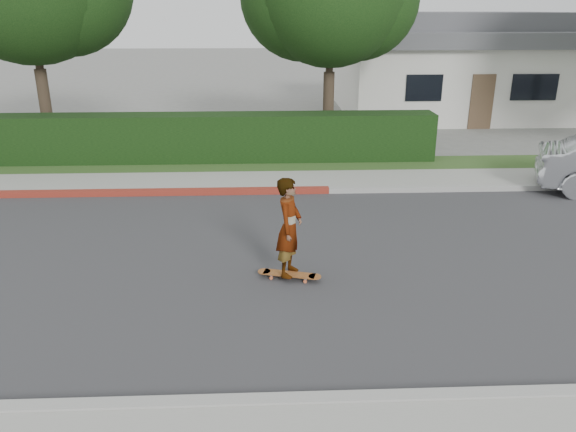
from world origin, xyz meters
The scene contains 11 objects.
ground centered at (0.00, 0.00, 0.00)m, with size 120.00×120.00×0.00m, color slate.
road centered at (0.00, 0.00, 0.01)m, with size 60.00×8.00×0.01m, color #2D2D30.
curb_near centered at (0.00, -4.10, 0.07)m, with size 60.00×0.20×0.15m, color #9E9E99.
curb_far centered at (0.00, 4.10, 0.07)m, with size 60.00×0.20×0.15m, color #9E9E99.
curb_red_section centered at (-5.00, 4.10, 0.08)m, with size 12.00×0.21×0.15m, color maroon.
sidewalk_far centered at (0.00, 5.00, 0.06)m, with size 60.00×1.60×0.12m, color gray.
planting_strip centered at (0.00, 6.60, 0.05)m, with size 60.00×1.60×0.10m, color #2D4C1E.
hedge centered at (-3.00, 7.20, 0.75)m, with size 15.00×1.00×1.50m, color black.
house centered at (8.00, 16.00, 2.10)m, with size 10.60×8.60×4.30m.
skateboard centered at (-0.23, -0.75, 0.10)m, with size 1.15×0.51×0.10m.
skateboarder centered at (-0.23, -0.75, 0.98)m, with size 0.63×0.42×1.74m, color white.
Camera 1 is at (-0.63, -9.55, 4.46)m, focal length 35.00 mm.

